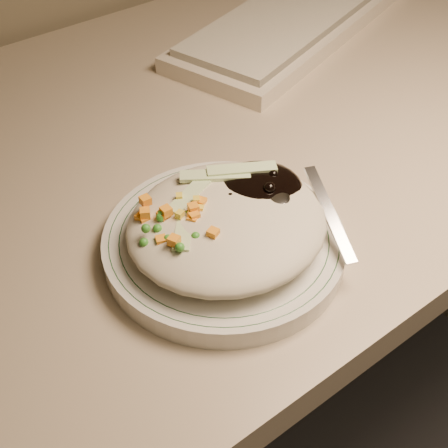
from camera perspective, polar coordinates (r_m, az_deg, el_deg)
desk at (r=0.89m, az=-3.61°, el=-2.73°), size 1.40×0.70×0.74m
plate at (r=0.60m, az=-0.00°, el=-1.81°), size 0.23×0.23×0.02m
plate_rim at (r=0.59m, az=-0.00°, el=-1.13°), size 0.22×0.22×0.00m
meal at (r=0.58m, az=0.39°, el=0.54°), size 0.21×0.19×0.05m
keyboard at (r=1.02m, az=6.92°, el=18.39°), size 0.51×0.31×0.03m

